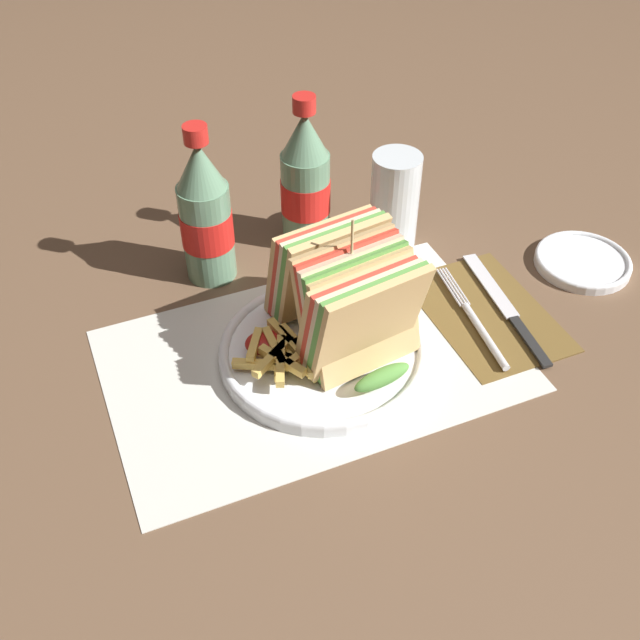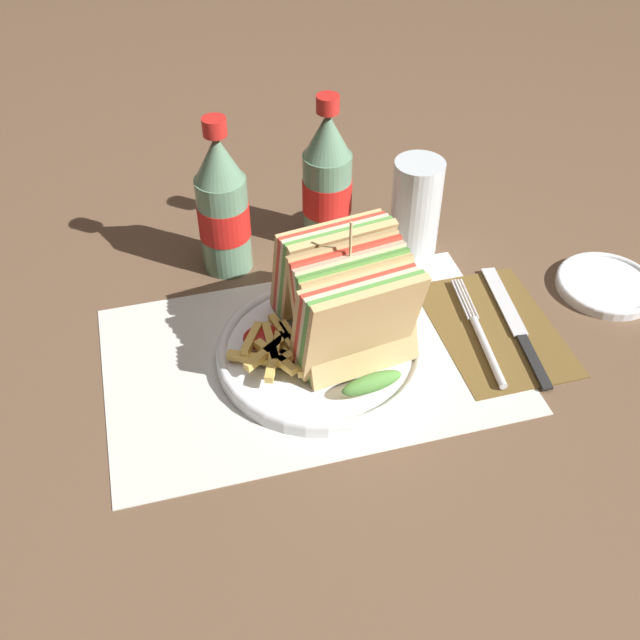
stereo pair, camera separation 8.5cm
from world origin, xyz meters
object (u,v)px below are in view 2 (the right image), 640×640
object	(u,v)px
knife	(516,325)
club_sandwich	(347,300)
coke_bottle_near	(223,207)
side_saucer	(606,284)
plate_main	(325,351)
coke_bottle_far	(327,183)
glass_near	(415,213)
fork	(483,340)

from	to	relation	value
knife	club_sandwich	bearing A→B (deg)	-177.43
coke_bottle_near	side_saucer	world-z (taller)	coke_bottle_near
plate_main	side_saucer	size ratio (longest dim) A/B	1.91
coke_bottle_near	coke_bottle_far	distance (m)	0.14
glass_near	side_saucer	world-z (taller)	glass_near
club_sandwich	side_saucer	size ratio (longest dim) A/B	1.62
knife	coke_bottle_near	bearing A→B (deg)	152.32
coke_bottle_near	side_saucer	distance (m)	0.49
plate_main	knife	bearing A→B (deg)	-3.38
fork	coke_bottle_near	bearing A→B (deg)	145.52
side_saucer	plate_main	bearing A→B (deg)	-176.19
plate_main	coke_bottle_far	size ratio (longest dim) A/B	1.13
club_sandwich	side_saucer	xyz separation A→B (m)	(0.35, 0.02, -0.07)
plate_main	coke_bottle_near	bearing A→B (deg)	111.16
coke_bottle_near	side_saucer	bearing A→B (deg)	-20.94
coke_bottle_far	glass_near	distance (m)	0.12
fork	side_saucer	xyz separation A→B (m)	(0.19, 0.05, -0.00)
knife	side_saucer	xyz separation A→B (m)	(0.14, 0.04, 0.00)
club_sandwich	glass_near	size ratio (longest dim) A/B	1.54
coke_bottle_near	fork	bearing A→B (deg)	-41.21
plate_main	glass_near	size ratio (longest dim) A/B	1.82
fork	knife	distance (m)	0.05
side_saucer	club_sandwich	bearing A→B (deg)	-176.14
fork	coke_bottle_far	size ratio (longest dim) A/B	0.89
plate_main	club_sandwich	world-z (taller)	club_sandwich
coke_bottle_near	coke_bottle_far	xyz separation A→B (m)	(0.14, 0.02, 0.00)
plate_main	fork	world-z (taller)	plate_main
club_sandwich	side_saucer	distance (m)	0.36
knife	glass_near	bearing A→B (deg)	115.66
knife	coke_bottle_near	size ratio (longest dim) A/B	1.02
coke_bottle_near	coke_bottle_far	size ratio (longest dim) A/B	1.00
plate_main	knife	distance (m)	0.23
club_sandwich	coke_bottle_near	world-z (taller)	coke_bottle_near
club_sandwich	fork	size ratio (longest dim) A/B	1.08
knife	glass_near	size ratio (longest dim) A/B	1.63
coke_bottle_far	side_saucer	xyz separation A→B (m)	(0.31, -0.20, -0.08)
plate_main	fork	size ratio (longest dim) A/B	1.28
fork	side_saucer	bearing A→B (deg)	22.36
club_sandwich	coke_bottle_far	distance (m)	0.22
club_sandwich	glass_near	distance (m)	0.22
knife	glass_near	world-z (taller)	glass_near
plate_main	knife	size ratio (longest dim) A/B	1.11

